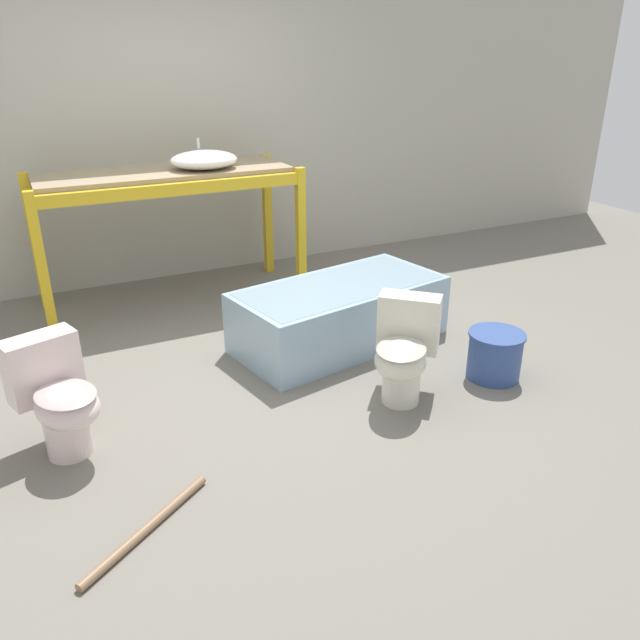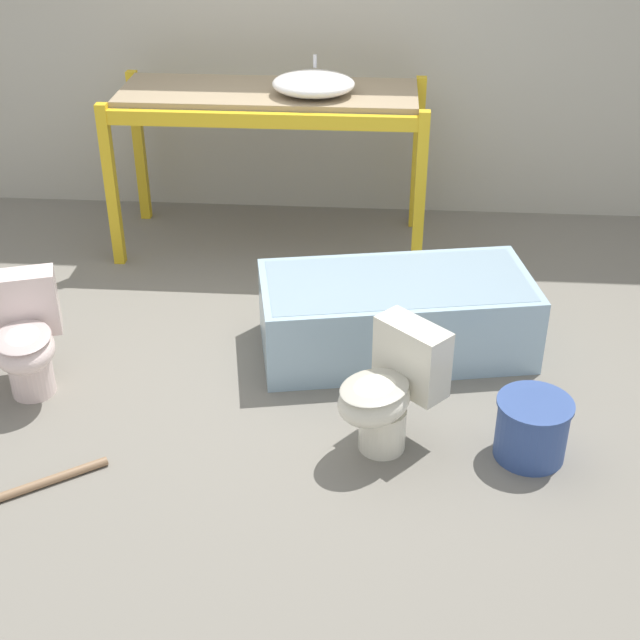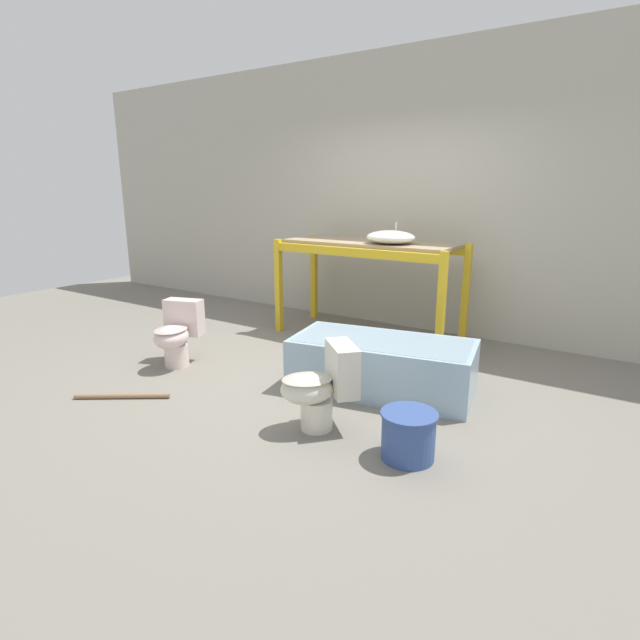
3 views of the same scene
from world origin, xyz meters
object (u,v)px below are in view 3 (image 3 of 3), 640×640
Objects in this scene: toilet_near at (321,386)px; bucket_white at (408,434)px; toilet_far at (177,333)px; sink_basin at (391,237)px; bathtub_main at (382,361)px.

bucket_white is (0.68, -0.04, -0.16)m from toilet_near.
bucket_white is (2.57, -0.37, -0.16)m from toilet_far.
sink_basin is 1.45× the size of bucket_white.
sink_basin is 2.33m from toilet_near.
sink_basin is 2.66m from bucket_white.
toilet_far is 2.60m from bucket_white.
toilet_near is at bearing -103.16° from bathtub_main.
bathtub_main is 2.60× the size of toilet_far.
bathtub_main is 2.00m from toilet_far.
toilet_near is (-0.04, -0.87, 0.07)m from bathtub_main.
sink_basin is 0.33× the size of bathtub_main.
toilet_near is at bearing -76.10° from sink_basin.
toilet_near reaches higher than bucket_white.
toilet_far is at bearing -146.96° from toilet_near.
toilet_near is 1.91m from toilet_far.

